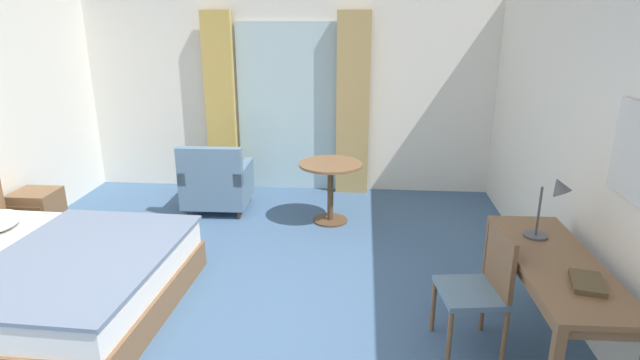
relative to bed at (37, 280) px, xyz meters
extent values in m
cube|color=#426084|center=(1.62, -0.19, -0.32)|extent=(6.07, 7.63, 0.10)
cube|color=white|center=(1.62, 3.37, 1.01)|extent=(5.67, 0.12, 2.55)
cube|color=white|center=(4.39, -0.19, 1.01)|extent=(0.12, 7.23, 2.55)
cube|color=silver|center=(1.60, 3.29, 0.85)|extent=(1.33, 0.02, 2.25)
cube|color=tan|center=(0.72, 3.19, 0.92)|extent=(0.39, 0.10, 2.39)
cube|color=tan|center=(2.49, 3.19, 0.92)|extent=(0.43, 0.10, 2.39)
cube|color=brown|center=(0.06, 0.00, -0.15)|extent=(2.12, 1.97, 0.25)
cube|color=white|center=(0.06, 0.00, 0.10)|extent=(2.06, 1.91, 0.23)
cube|color=slate|center=(0.40, -0.02, 0.23)|extent=(1.43, 1.92, 0.03)
cube|color=brown|center=(-0.83, 1.33, 0.00)|extent=(0.43, 0.41, 0.55)
cube|color=brown|center=(-0.83, 1.12, 0.12)|extent=(0.37, 0.01, 0.13)
cube|color=brown|center=(3.95, -0.30, 0.48)|extent=(0.57, 1.57, 0.04)
cube|color=brown|center=(3.95, -0.30, 0.43)|extent=(0.53, 1.49, 0.08)
cube|color=brown|center=(4.17, 0.45, 0.10)|extent=(0.06, 0.06, 0.74)
cube|color=brown|center=(3.69, 0.44, 0.10)|extent=(0.06, 0.06, 0.74)
cube|color=slate|center=(3.42, -0.23, 0.18)|extent=(0.48, 0.52, 0.04)
cube|color=brown|center=(3.61, -0.20, 0.42)|extent=(0.09, 0.44, 0.44)
cylinder|color=brown|center=(3.20, -0.04, -0.05)|extent=(0.04, 0.04, 0.43)
cylinder|color=brown|center=(3.25, -0.46, -0.05)|extent=(0.04, 0.04, 0.43)
cylinder|color=brown|center=(3.58, 0.01, -0.05)|extent=(0.04, 0.04, 0.43)
cylinder|color=brown|center=(3.63, -0.41, -0.05)|extent=(0.04, 0.04, 0.43)
cylinder|color=#4C4C51|center=(3.92, 0.07, 0.51)|extent=(0.17, 0.17, 0.02)
cylinder|color=#4C4C51|center=(3.92, 0.07, 0.70)|extent=(0.02, 0.02, 0.37)
cone|color=#4C4C51|center=(4.01, 0.00, 0.92)|extent=(0.18, 0.16, 0.19)
cube|color=brown|center=(4.01, -0.64, 0.52)|extent=(0.24, 0.32, 0.03)
cube|color=slate|center=(0.85, 2.40, -0.01)|extent=(0.78, 0.76, 0.31)
cube|color=slate|center=(0.85, 2.08, 0.37)|extent=(0.77, 0.13, 0.46)
cube|color=slate|center=(1.18, 2.40, 0.22)|extent=(0.11, 0.74, 0.16)
cube|color=slate|center=(0.52, 2.39, 0.22)|extent=(0.11, 0.74, 0.16)
cylinder|color=#4C3D2D|center=(1.16, 2.71, -0.22)|extent=(0.04, 0.04, 0.10)
cylinder|color=#4C3D2D|center=(0.52, 2.70, -0.22)|extent=(0.04, 0.04, 0.10)
cylinder|color=#4C3D2D|center=(1.18, 2.09, -0.22)|extent=(0.04, 0.04, 0.10)
cylinder|color=#4C3D2D|center=(0.53, 2.08, -0.22)|extent=(0.04, 0.04, 0.10)
cylinder|color=brown|center=(2.27, 2.10, 0.43)|extent=(0.73, 0.73, 0.03)
cylinder|color=brown|center=(2.27, 2.10, 0.07)|extent=(0.07, 0.07, 0.69)
cylinder|color=brown|center=(2.27, 2.10, -0.26)|extent=(0.40, 0.40, 0.02)
cube|color=silver|center=(4.31, -0.30, 1.26)|extent=(0.02, 0.53, 0.61)
camera|label=1|loc=(2.62, -3.55, 2.08)|focal=28.98mm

